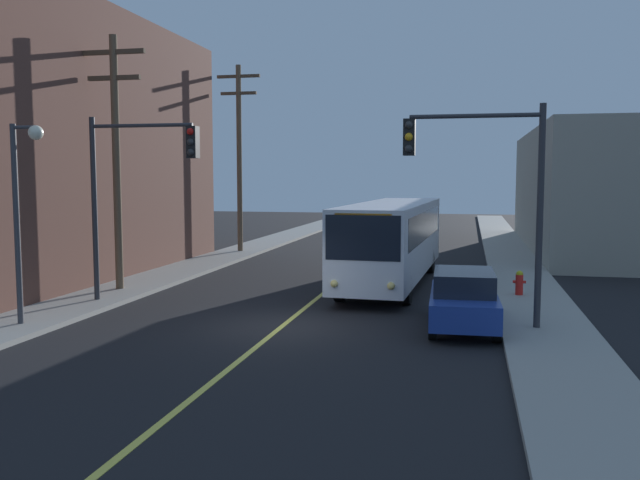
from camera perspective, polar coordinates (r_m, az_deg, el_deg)
ground_plane at (r=19.35m, az=-3.16°, el=-7.25°), size 120.00×120.00×0.00m
sidewalk_left at (r=31.05m, az=-11.14°, el=-2.42°), size 2.50×90.00×0.15m
sidewalk_right at (r=28.58m, az=16.64°, el=-3.21°), size 2.50×90.00×0.15m
lane_stripe_center at (r=33.84m, az=3.66°, el=-1.81°), size 0.16×60.00×0.01m
building_left_brick at (r=31.14m, az=-24.45°, el=7.14°), size 10.00×19.65×10.90m
building_right_warehouse at (r=42.42m, az=25.26°, el=3.76°), size 12.00×22.29×6.83m
city_bus at (r=26.66m, az=6.14°, el=0.16°), size 3.08×12.24×3.20m
parked_car_blue at (r=19.28m, az=12.00°, el=-4.85°), size 1.93×4.45×1.62m
utility_pole_near at (r=25.56m, az=-16.79°, el=7.25°), size 2.40×0.28×9.07m
utility_pole_mid at (r=37.34m, az=-6.82°, el=7.56°), size 2.40×0.28×10.05m
traffic_signal_left_corner at (r=22.70m, az=-15.21°, el=5.38°), size 3.75×0.48×6.00m
traffic_signal_right_corner at (r=18.88m, az=13.46°, el=5.47°), size 3.75×0.48×6.00m
street_lamp_left at (r=20.21m, az=-23.75°, el=3.55°), size 0.98×0.40×5.50m
fire_hydrant at (r=24.39m, az=16.44°, el=-3.43°), size 0.44×0.26×0.84m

